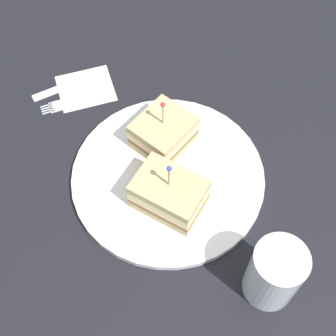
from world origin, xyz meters
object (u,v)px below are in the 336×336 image
at_px(plate, 168,177).
at_px(sandwich_half_back, 163,133).
at_px(knife, 63,87).
at_px(sandwich_half_front, 169,194).
at_px(drink_glass, 273,275).
at_px(fork, 68,103).
at_px(napkin, 86,88).

bearing_deg(plate, sandwich_half_back, -9.52).
relative_size(plate, knife, 2.35).
xyz_separation_m(sandwich_half_front, drink_glass, (-0.15, -0.09, 0.01)).
relative_size(fork, knife, 0.95).
distance_m(napkin, knife, 0.04).
height_order(plate, fork, plate).
bearing_deg(fork, sandwich_half_front, -154.85).
bearing_deg(knife, drink_glass, -154.30).
distance_m(sandwich_half_front, drink_glass, 0.18).
distance_m(plate, knife, 0.25).
height_order(plate, drink_glass, drink_glass).
bearing_deg(sandwich_half_back, knife, 38.77).
height_order(napkin, fork, fork).
distance_m(sandwich_half_front, napkin, 0.27).
xyz_separation_m(plate, sandwich_half_front, (-0.04, 0.01, 0.03)).
bearing_deg(sandwich_half_back, sandwich_half_front, 168.41).
height_order(drink_glass, knife, drink_glass).
relative_size(sandwich_half_front, drink_glass, 1.13).
height_order(sandwich_half_front, drink_glass, sandwich_half_front).
bearing_deg(knife, napkin, -109.94).
height_order(sandwich_half_front, napkin, sandwich_half_front).
xyz_separation_m(sandwich_half_front, knife, (0.27, 0.11, -0.04)).
relative_size(sandwich_half_back, knife, 0.89).
relative_size(sandwich_half_front, sandwich_half_back, 1.07).
distance_m(sandwich_half_back, napkin, 0.18).
relative_size(plate, sandwich_half_front, 2.48).
xyz_separation_m(drink_glass, knife, (0.42, 0.20, -0.04)).
relative_size(drink_glass, napkin, 1.13).
relative_size(plate, napkin, 3.15).
distance_m(sandwich_half_front, fork, 0.26).
xyz_separation_m(plate, drink_glass, (-0.20, -0.08, 0.04)).
bearing_deg(drink_glass, knife, 25.70).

